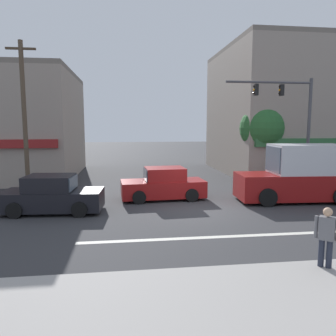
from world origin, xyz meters
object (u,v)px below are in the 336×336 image
(street_tree, at_px, (262,128))
(utility_pole_near_left, at_px, (25,118))
(sedan_crossing_rightbound, at_px, (163,185))
(box_truck_crossing_center, at_px, (300,175))
(sedan_approaching_near, at_px, (52,196))
(pedestrian_foreground_with_bag, at_px, (327,236))
(traffic_light_mast, at_px, (293,116))

(street_tree, xyz_separation_m, utility_pole_near_left, (-13.54, -2.92, 0.55))
(street_tree, distance_m, sedan_crossing_rightbound, 8.39)
(sedan_crossing_rightbound, bearing_deg, box_truck_crossing_center, -11.06)
(sedan_approaching_near, distance_m, sedan_crossing_rightbound, 5.28)
(sedan_crossing_rightbound, distance_m, pedestrian_foreground_with_bag, 9.27)
(street_tree, distance_m, traffic_light_mast, 2.97)
(box_truck_crossing_center, distance_m, pedestrian_foreground_with_bag, 8.25)
(box_truck_crossing_center, height_order, sedan_crossing_rightbound, box_truck_crossing_center)
(pedestrian_foreground_with_bag, bearing_deg, box_truck_crossing_center, 65.20)
(traffic_light_mast, bearing_deg, sedan_crossing_rightbound, -170.23)
(traffic_light_mast, distance_m, sedan_approaching_near, 13.11)
(traffic_light_mast, distance_m, box_truck_crossing_center, 3.95)
(utility_pole_near_left, height_order, traffic_light_mast, utility_pole_near_left)
(traffic_light_mast, distance_m, pedestrian_foreground_with_bag, 11.36)
(utility_pole_near_left, distance_m, traffic_light_mast, 14.07)
(sedan_approaching_near, relative_size, pedestrian_foreground_with_bag, 2.52)
(sedan_approaching_near, height_order, box_truck_crossing_center, box_truck_crossing_center)
(street_tree, relative_size, traffic_light_mast, 0.79)
(utility_pole_near_left, bearing_deg, street_tree, 12.18)
(sedan_approaching_near, bearing_deg, utility_pole_near_left, 120.69)
(sedan_approaching_near, distance_m, pedestrian_foreground_with_bag, 10.50)
(street_tree, relative_size, box_truck_crossing_center, 0.86)
(traffic_light_mast, bearing_deg, street_tree, 100.56)
(street_tree, xyz_separation_m, pedestrian_foreground_with_bag, (-3.75, -12.85, -2.50))
(utility_pole_near_left, relative_size, box_truck_crossing_center, 1.35)
(sedan_approaching_near, bearing_deg, traffic_light_mast, 14.54)
(sedan_approaching_near, height_order, sedan_crossing_rightbound, same)
(utility_pole_near_left, relative_size, sedan_approaching_near, 1.83)
(sedan_crossing_rightbound, xyz_separation_m, pedestrian_foreground_with_bag, (3.04, -8.76, 0.24))
(box_truck_crossing_center, distance_m, sedan_crossing_rightbound, 6.64)
(traffic_light_mast, relative_size, sedan_crossing_rightbound, 1.48)
(box_truck_crossing_center, height_order, pedestrian_foreground_with_bag, box_truck_crossing_center)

